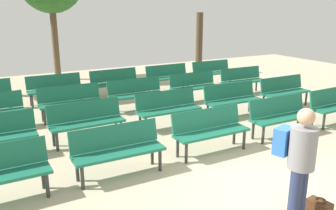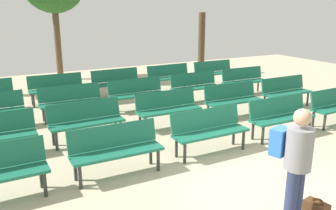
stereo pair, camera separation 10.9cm
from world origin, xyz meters
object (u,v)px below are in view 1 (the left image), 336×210
object	(u,v)px
bench_r2_c3	(194,85)
bench_r3_c3	(168,76)
bench_r0_c2	(210,128)
bench_r2_c1	(70,100)
handbag	(319,209)
bench_r0_c4	(335,103)
bench_r2_c4	(242,79)
bench_r1_c1	(86,119)
bench_r1_c3	(232,98)
bench_r1_c2	(168,107)
bench_r2_c2	(136,92)
bench_r1_c4	(284,90)
bench_r3_c1	(55,87)
bench_r3_c4	(212,71)
bench_r0_c1	(118,147)
tree_1	(199,43)
visitor_with_backpack	(299,161)
bench_r3_c2	(115,81)
bench_r0_c3	(280,114)

from	to	relation	value
bench_r2_c3	bench_r3_c3	world-z (taller)	same
bench_r0_c2	bench_r3_c3	distance (m)	5.60
bench_r2_c1	handbag	xyz separation A→B (m)	(1.94, -6.18, -0.37)
bench_r0_c4	handbag	distance (m)	4.72
bench_r2_c3	bench_r3_c3	distance (m)	1.72
bench_r2_c4	bench_r1_c1	bearing A→B (deg)	-161.85
bench_r1_c3	bench_r2_c1	size ratio (longest dim) A/B	1.00
bench_r1_c2	bench_r2_c2	bearing A→B (deg)	92.51
bench_r1_c1	bench_r2_c4	xyz separation A→B (m)	(5.81, 1.83, 0.00)
bench_r2_c1	bench_r2_c2	bearing A→B (deg)	0.83
bench_r1_c4	handbag	world-z (taller)	bench_r1_c4
bench_r3_c1	bench_r3_c4	xyz separation A→B (m)	(5.78, 0.04, 0.00)
bench_r1_c2	bench_r2_c3	distance (m)	2.59
bench_r0_c1	bench_r1_c3	bearing A→B (deg)	24.78
bench_r2_c4	tree_1	xyz separation A→B (m)	(0.87, 4.00, 0.80)
bench_r0_c2	handbag	bearing A→B (deg)	-90.66
bench_r3_c1	bench_r0_c4	bearing A→B (deg)	-41.03
bench_r2_c2	visitor_with_backpack	xyz separation A→B (m)	(-0.35, -6.12, 0.43)
bench_r1_c1	bench_r0_c1	bearing A→B (deg)	-90.31
bench_r0_c1	bench_r2_c4	bearing A→B (deg)	32.05
bench_r0_c1	bench_r1_c3	distance (m)	4.29
bench_r2_c3	bench_r3_c2	distance (m)	2.60
bench_r0_c3	bench_r1_c3	xyz separation A→B (m)	(-0.05, 1.70, 0.00)
bench_r1_c3	bench_r3_c3	world-z (taller)	same
bench_r0_c2	bench_r1_c2	world-z (taller)	same
bench_r1_c2	bench_r2_c1	xyz separation A→B (m)	(-1.94, 1.75, 0.00)
bench_r2_c1	bench_r3_c3	distance (m)	4.21
bench_r3_c2	tree_1	size ratio (longest dim) A/B	0.62
bench_r1_c2	bench_r1_c3	xyz separation A→B (m)	(1.92, -0.04, 0.00)
bench_r0_c4	bench_r2_c1	xyz separation A→B (m)	(-5.79, 3.46, 0.00)
bench_r0_c1	bench_r3_c3	size ratio (longest dim) A/B	0.99
bench_r1_c4	bench_r2_c3	bearing A→B (deg)	136.56
bench_r2_c1	bench_r1_c3	bearing A→B (deg)	-24.25
bench_r2_c2	tree_1	size ratio (longest dim) A/B	0.62
bench_r0_c3	bench_r2_c1	bearing A→B (deg)	138.44
bench_r1_c3	handbag	size ratio (longest dim) A/B	4.64
bench_r2_c4	bench_r3_c4	distance (m)	1.72
bench_r1_c2	bench_r2_c3	world-z (taller)	same
bench_r2_c3	tree_1	size ratio (longest dim) A/B	0.62
bench_r0_c1	bench_r2_c3	size ratio (longest dim) A/B	0.99
bench_r0_c3	bench_r1_c1	xyz separation A→B (m)	(-3.98, 1.69, 0.00)
bench_r3_c3	bench_r0_c1	bearing A→B (deg)	-127.75
bench_r0_c2	bench_r2_c3	world-z (taller)	same
bench_r2_c4	tree_1	size ratio (longest dim) A/B	0.62
bench_r2_c4	bench_r3_c1	distance (m)	6.03
bench_r2_c4	tree_1	bearing A→B (deg)	78.45
bench_r1_c3	bench_r1_c4	xyz separation A→B (m)	(1.92, 0.01, 0.00)
bench_r1_c3	tree_1	distance (m)	6.50
bench_r2_c1	bench_r2_c2	world-z (taller)	same
bench_r0_c3	bench_r3_c2	xyz separation A→B (m)	(-2.03, 5.23, 0.00)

